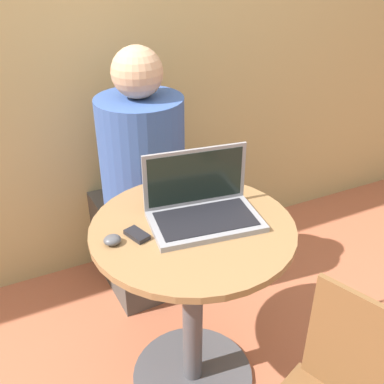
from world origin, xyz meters
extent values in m
plane|color=#B26042|center=(0.00, 0.00, 0.00)|extent=(12.00, 12.00, 0.00)
cube|color=tan|center=(0.00, 0.97, 1.30)|extent=(7.00, 0.05, 2.60)
cylinder|color=#4C4C51|center=(0.00, 0.00, 0.01)|extent=(0.50, 0.50, 0.02)
cylinder|color=#4C4C51|center=(0.00, 0.00, 0.39)|extent=(0.08, 0.08, 0.73)
cylinder|color=olive|center=(0.00, 0.00, 0.76)|extent=(0.71, 0.71, 0.02)
cube|color=gray|center=(0.04, -0.01, 0.79)|extent=(0.40, 0.27, 0.02)
cube|color=black|center=(0.04, -0.01, 0.80)|extent=(0.35, 0.22, 0.00)
cube|color=gray|center=(0.06, 0.10, 0.90)|extent=(0.37, 0.06, 0.21)
cube|color=black|center=(0.06, 0.09, 0.90)|extent=(0.34, 0.05, 0.19)
cube|color=black|center=(-0.19, 0.02, 0.78)|extent=(0.07, 0.10, 0.02)
ellipsoid|color=#4C4C51|center=(-0.28, 0.02, 0.79)|extent=(0.06, 0.05, 0.03)
cube|color=brown|center=(0.25, -0.60, 0.63)|extent=(0.15, 0.35, 0.38)
cube|color=#4C4742|center=(0.03, 0.72, 0.23)|extent=(0.39, 0.55, 0.46)
cylinder|color=#38569E|center=(0.04, 0.59, 0.75)|extent=(0.38, 0.38, 0.59)
sphere|color=tan|center=(0.04, 0.59, 1.15)|extent=(0.21, 0.21, 0.21)
camera|label=1|loc=(-0.56, -1.14, 1.64)|focal=42.00mm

